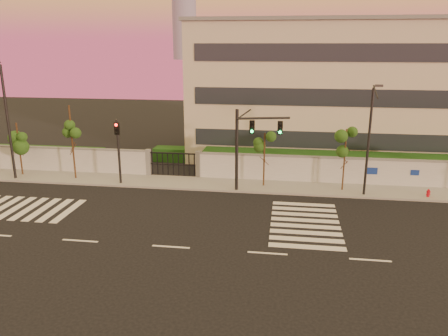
{
  "coord_description": "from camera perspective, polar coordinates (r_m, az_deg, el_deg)",
  "views": [
    {
      "loc": [
        5.72,
        -20.03,
        10.15
      ],
      "look_at": [
        1.91,
        6.0,
        2.65
      ],
      "focal_mm": 35.0,
      "sensor_mm": 36.0,
      "label": 1
    }
  ],
  "objects": [
    {
      "name": "sidewalk",
      "position": [
        32.65,
        -2.17,
        -2.08
      ],
      "size": [
        60.0,
        3.0,
        0.15
      ],
      "primitive_type": "cube",
      "color": "gray",
      "rests_on": "ground"
    },
    {
      "name": "perimeter_wall",
      "position": [
        33.76,
        -1.56,
        0.3
      ],
      "size": [
        60.0,
        0.36,
        2.2
      ],
      "color": "#ACAEB3",
      "rests_on": "ground"
    },
    {
      "name": "ground",
      "position": [
        23.17,
        -6.95,
        -10.19
      ],
      "size": [
        120.0,
        120.0,
        0.0
      ],
      "primitive_type": "plane",
      "color": "black",
      "rests_on": "ground"
    },
    {
      "name": "street_tree_b",
      "position": [
        37.65,
        -25.28,
        3.66
      ],
      "size": [
        1.52,
        1.21,
        4.28
      ],
      "color": "#382314",
      "rests_on": "ground"
    },
    {
      "name": "traffic_signal_secondary",
      "position": [
        32.75,
        -13.67,
        3.08
      ],
      "size": [
        0.38,
        0.36,
        4.93
      ],
      "rotation": [
        0.0,
        0.0,
        0.33
      ],
      "color": "black",
      "rests_on": "ground"
    },
    {
      "name": "traffic_signal_main",
      "position": [
        30.13,
        3.09,
        3.56
      ],
      "size": [
        3.69,
        0.97,
        5.88
      ],
      "rotation": [
        0.0,
        0.0,
        0.23
      ],
      "color": "black",
      "rests_on": "ground"
    },
    {
      "name": "street_tree_e",
      "position": [
        31.41,
        15.61,
        2.77
      ],
      "size": [
        1.31,
        1.04,
        4.53
      ],
      "color": "#382314",
      "rests_on": "ground"
    },
    {
      "name": "institutional_building",
      "position": [
        42.34,
        12.94,
        10.1
      ],
      "size": [
        24.4,
        12.4,
        12.25
      ],
      "color": "beige",
      "rests_on": "ground"
    },
    {
      "name": "hedge_row",
      "position": [
        36.29,
        0.84,
        1.0
      ],
      "size": [
        41.0,
        4.25,
        1.8
      ],
      "color": "#163810",
      "rests_on": "ground"
    },
    {
      "name": "streetlight_east",
      "position": [
        30.5,
        18.46,
        3.84
      ],
      "size": [
        0.46,
        1.87,
        7.78
      ],
      "color": "black",
      "rests_on": "ground"
    },
    {
      "name": "street_tree_c",
      "position": [
        34.81,
        -19.34,
        5.25
      ],
      "size": [
        1.58,
        1.25,
        5.78
      ],
      "color": "#382314",
      "rests_on": "ground"
    },
    {
      "name": "streetlight_west",
      "position": [
        36.32,
        -26.62,
        5.99
      ],
      "size": [
        0.55,
        2.2,
        9.15
      ],
      "color": "black",
      "rests_on": "ground"
    },
    {
      "name": "road_markings",
      "position": [
        26.87,
        -8.14,
        -6.43
      ],
      "size": [
        57.0,
        7.62,
        0.02
      ],
      "color": "silver",
      "rests_on": "ground"
    },
    {
      "name": "fire_hydrant",
      "position": [
        32.74,
        25.12,
        -3.09
      ],
      "size": [
        0.26,
        0.25,
        0.68
      ],
      "rotation": [
        0.0,
        0.0,
        -0.03
      ],
      "color": "#B70C1D",
      "rests_on": "ground"
    },
    {
      "name": "street_tree_d",
      "position": [
        31.44,
        5.35,
        2.66
      ],
      "size": [
        1.44,
        1.14,
        4.05
      ],
      "color": "#382314",
      "rests_on": "ground"
    }
  ]
}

